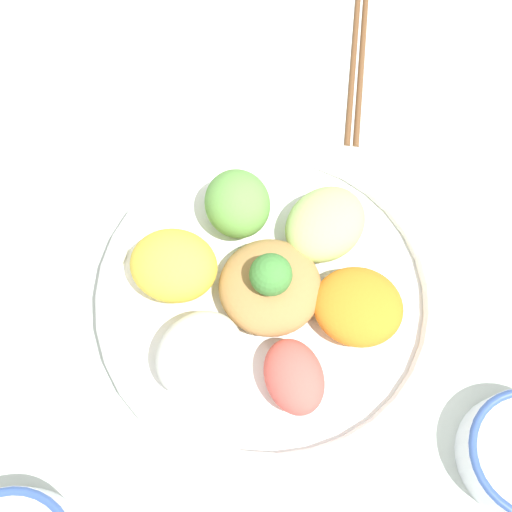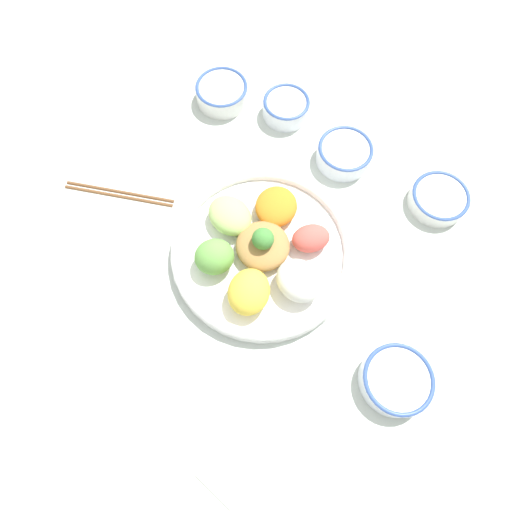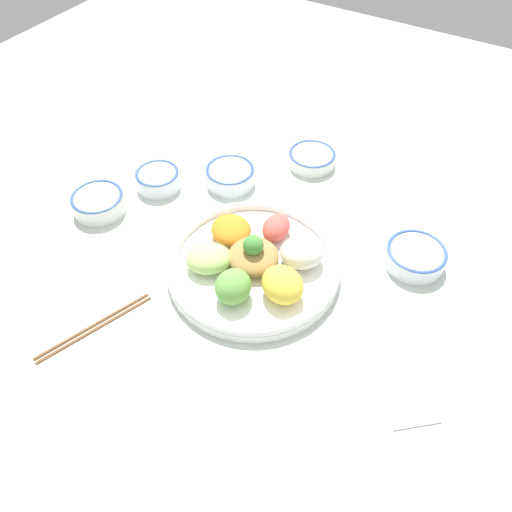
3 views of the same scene
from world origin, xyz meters
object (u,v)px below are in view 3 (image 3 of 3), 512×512
(sauce_bowl_red, at_px, (158,178))
(rice_bowl_blue, at_px, (230,175))
(serving_spoon_main, at_px, (440,419))
(chopsticks_pair_near, at_px, (94,326))
(salad_platter, at_px, (256,263))
(sauce_bowl_dark, at_px, (98,202))
(rice_bowl_plain, at_px, (415,256))
(sauce_bowl_far, at_px, (312,158))

(sauce_bowl_red, distance_m, rice_bowl_blue, 0.16)
(serving_spoon_main, bearing_deg, rice_bowl_blue, -68.17)
(rice_bowl_blue, bearing_deg, chopsticks_pair_near, 1.13)
(salad_platter, relative_size, sauce_bowl_red, 3.43)
(sauce_bowl_red, xyz_separation_m, sauce_bowl_dark, (0.13, -0.06, 0.00))
(sauce_bowl_dark, distance_m, serving_spoon_main, 0.79)
(salad_platter, relative_size, rice_bowl_plain, 2.89)
(sauce_bowl_red, distance_m, sauce_bowl_dark, 0.14)
(sauce_bowl_far, bearing_deg, chopsticks_pair_near, -10.97)
(sauce_bowl_dark, bearing_deg, rice_bowl_blue, 139.11)
(rice_bowl_plain, relative_size, chopsticks_pair_near, 0.54)
(sauce_bowl_red, height_order, rice_bowl_plain, sauce_bowl_red)
(rice_bowl_blue, height_order, rice_bowl_plain, rice_bowl_blue)
(sauce_bowl_red, distance_m, sauce_bowl_far, 0.37)
(chopsticks_pair_near, bearing_deg, sauce_bowl_far, 9.44)
(salad_platter, bearing_deg, serving_spoon_main, 74.94)
(rice_bowl_blue, distance_m, serving_spoon_main, 0.67)
(sauce_bowl_dark, height_order, sauce_bowl_far, sauce_bowl_dark)
(sauce_bowl_red, xyz_separation_m, rice_bowl_blue, (-0.09, 0.13, 0.00))
(rice_bowl_plain, bearing_deg, rice_bowl_blue, -92.48)
(sauce_bowl_dark, relative_size, sauce_bowl_far, 1.01)
(sauce_bowl_far, height_order, chopsticks_pair_near, sauce_bowl_far)
(salad_platter, bearing_deg, rice_bowl_blue, -136.63)
(salad_platter, height_order, serving_spoon_main, salad_platter)
(sauce_bowl_red, relative_size, rice_bowl_plain, 0.84)
(salad_platter, xyz_separation_m, sauce_bowl_dark, (0.02, -0.38, -0.00))
(rice_bowl_blue, bearing_deg, sauce_bowl_dark, -40.89)
(sauce_bowl_dark, xyz_separation_m, chopsticks_pair_near, (0.23, 0.20, -0.02))
(sauce_bowl_far, bearing_deg, rice_bowl_plain, 60.68)
(chopsticks_pair_near, bearing_deg, rice_bowl_plain, -24.34)
(sauce_bowl_far, height_order, serving_spoon_main, sauce_bowl_far)
(salad_platter, height_order, sauce_bowl_red, salad_platter)
(chopsticks_pair_near, bearing_deg, sauce_bowl_dark, 61.31)
(salad_platter, bearing_deg, sauce_bowl_red, -108.00)
(rice_bowl_plain, distance_m, sauce_bowl_far, 0.36)
(rice_bowl_blue, xyz_separation_m, sauce_bowl_dark, (0.22, -0.19, 0.00))
(salad_platter, height_order, sauce_bowl_dark, salad_platter)
(chopsticks_pair_near, bearing_deg, sauce_bowl_red, 41.84)
(salad_platter, distance_m, rice_bowl_blue, 0.27)
(salad_platter, bearing_deg, chopsticks_pair_near, -34.68)
(sauce_bowl_red, bearing_deg, chopsticks_pair_near, 21.42)
(chopsticks_pair_near, bearing_deg, rice_bowl_blue, 21.55)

